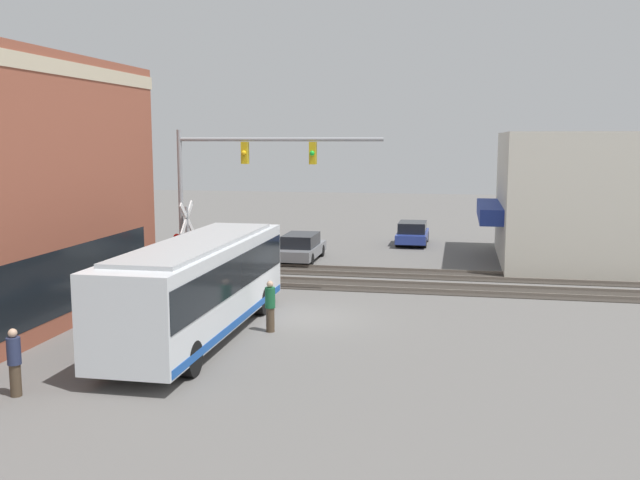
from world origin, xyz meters
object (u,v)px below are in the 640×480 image
Objects in this scene: crossing_signal at (187,237)px; parked_car_grey at (301,248)px; city_bus at (199,284)px; pedestrian_by_lamp at (14,362)px; pedestrian_near_bus at (270,306)px; parked_car_blue at (413,234)px.

crossing_signal is 8.97m from parked_car_grey.
city_bus is 6.33× the size of pedestrian_by_lamp.
pedestrian_near_bus reaches higher than parked_car_grey.
parked_car_grey reaches higher than parked_car_blue.
pedestrian_by_lamp is at bearing 156.06° from city_bus.
parked_car_blue is (22.02, -5.40, -1.11)m from city_bus.
parked_car_blue is 21.19m from pedestrian_near_bus.
crossing_signal is (6.78, 3.09, 0.53)m from city_bus.
parked_car_grey is 2.70× the size of pedestrian_by_lamp.
pedestrian_by_lamp is at bearing -178.02° from crossing_signal.
city_bus is at bearing 166.22° from parked_car_blue.
parked_car_grey is (8.27, -3.09, -1.62)m from crossing_signal.
parked_car_blue is at bearing -37.78° from parked_car_grey.
crossing_signal reaches higher than pedestrian_near_bus.
crossing_signal is at bearing 42.09° from pedestrian_near_bus.
city_bus reaches higher than pedestrian_near_bus.
city_bus is 2.49m from pedestrian_near_bus.
parked_car_grey is 14.11m from pedestrian_near_bus.
city_bus is 2.61× the size of parked_car_blue.
pedestrian_by_lamp is at bearing 163.95° from parked_car_blue.
crossing_signal is at bearing 159.53° from parked_car_grey.
parked_car_grey is 2.71× the size of pedestrian_near_bus.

